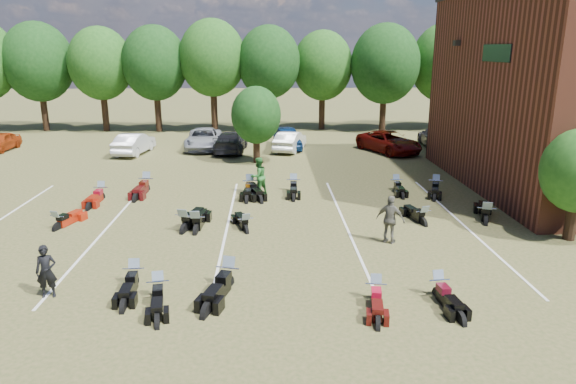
{
  "coord_description": "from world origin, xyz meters",
  "views": [
    {
      "loc": [
        -1.24,
        -17.43,
        7.24
      ],
      "look_at": [
        -0.4,
        4.0,
        1.2
      ],
      "focal_mm": 32.0,
      "sensor_mm": 36.0,
      "label": 1
    }
  ],
  "objects_px": {
    "car_4": "(287,138)",
    "motorcycle_3": "(135,286)",
    "person_grey": "(390,220)",
    "person_green": "(258,176)",
    "car_0": "(1,142)",
    "motorcycle_14": "(147,191)",
    "motorcycle_7": "(58,229)",
    "person_black": "(46,271)"
  },
  "relations": [
    {
      "from": "car_4",
      "to": "person_black",
      "type": "relative_size",
      "value": 2.84
    },
    {
      "from": "car_4",
      "to": "motorcycle_7",
      "type": "bearing_deg",
      "value": -124.43
    },
    {
      "from": "car_4",
      "to": "motorcycle_3",
      "type": "bearing_deg",
      "value": -108.24
    },
    {
      "from": "person_grey",
      "to": "motorcycle_3",
      "type": "bearing_deg",
      "value": 51.89
    },
    {
      "from": "person_black",
      "to": "motorcycle_3",
      "type": "relative_size",
      "value": 0.76
    },
    {
      "from": "motorcycle_3",
      "to": "person_black",
      "type": "bearing_deg",
      "value": -167.16
    },
    {
      "from": "person_green",
      "to": "motorcycle_3",
      "type": "distance_m",
      "value": 11.01
    },
    {
      "from": "car_0",
      "to": "motorcycle_3",
      "type": "bearing_deg",
      "value": -54.31
    },
    {
      "from": "person_grey",
      "to": "car_0",
      "type": "bearing_deg",
      "value": -7.63
    },
    {
      "from": "motorcycle_3",
      "to": "motorcycle_14",
      "type": "distance_m",
      "value": 11.39
    },
    {
      "from": "person_grey",
      "to": "car_4",
      "type": "bearing_deg",
      "value": -49.51
    },
    {
      "from": "motorcycle_3",
      "to": "motorcycle_7",
      "type": "xyz_separation_m",
      "value": [
        -4.47,
        5.38,
        0.0
      ]
    },
    {
      "from": "motorcycle_3",
      "to": "motorcycle_7",
      "type": "distance_m",
      "value": 6.99
    },
    {
      "from": "motorcycle_14",
      "to": "person_green",
      "type": "bearing_deg",
      "value": -4.1
    },
    {
      "from": "car_0",
      "to": "car_4",
      "type": "relative_size",
      "value": 0.82
    },
    {
      "from": "person_black",
      "to": "motorcycle_7",
      "type": "bearing_deg",
      "value": 98.75
    },
    {
      "from": "car_4",
      "to": "motorcycle_3",
      "type": "relative_size",
      "value": 2.16
    },
    {
      "from": "person_green",
      "to": "person_grey",
      "type": "relative_size",
      "value": 1.02
    },
    {
      "from": "person_green",
      "to": "person_black",
      "type": "bearing_deg",
      "value": 20.18
    },
    {
      "from": "car_0",
      "to": "car_4",
      "type": "height_order",
      "value": "car_4"
    },
    {
      "from": "person_green",
      "to": "motorcycle_7",
      "type": "bearing_deg",
      "value": -9.54
    },
    {
      "from": "motorcycle_3",
      "to": "motorcycle_14",
      "type": "relative_size",
      "value": 0.86
    },
    {
      "from": "motorcycle_3",
      "to": "motorcycle_14",
      "type": "height_order",
      "value": "motorcycle_14"
    },
    {
      "from": "car_0",
      "to": "motorcycle_14",
      "type": "height_order",
      "value": "car_0"
    },
    {
      "from": "motorcycle_14",
      "to": "motorcycle_7",
      "type": "bearing_deg",
      "value": -107.49
    },
    {
      "from": "person_green",
      "to": "motorcycle_14",
      "type": "distance_m",
      "value": 6.02
    },
    {
      "from": "car_0",
      "to": "motorcycle_3",
      "type": "relative_size",
      "value": 1.77
    },
    {
      "from": "motorcycle_3",
      "to": "motorcycle_7",
      "type": "height_order",
      "value": "motorcycle_3"
    },
    {
      "from": "person_green",
      "to": "motorcycle_3",
      "type": "height_order",
      "value": "person_green"
    },
    {
      "from": "car_0",
      "to": "person_grey",
      "type": "distance_m",
      "value": 30.95
    },
    {
      "from": "motorcycle_14",
      "to": "car_4",
      "type": "bearing_deg",
      "value": 60.55
    },
    {
      "from": "car_0",
      "to": "person_grey",
      "type": "bearing_deg",
      "value": -36.94
    },
    {
      "from": "motorcycle_7",
      "to": "person_black",
      "type": "bearing_deg",
      "value": 127.4
    },
    {
      "from": "car_0",
      "to": "person_black",
      "type": "bearing_deg",
      "value": -59.36
    },
    {
      "from": "car_0",
      "to": "person_grey",
      "type": "height_order",
      "value": "person_grey"
    },
    {
      "from": "person_grey",
      "to": "motorcycle_7",
      "type": "height_order",
      "value": "person_grey"
    },
    {
      "from": "car_0",
      "to": "person_green",
      "type": "height_order",
      "value": "person_green"
    },
    {
      "from": "car_0",
      "to": "motorcycle_7",
      "type": "relative_size",
      "value": 1.82
    },
    {
      "from": "person_grey",
      "to": "person_green",
      "type": "bearing_deg",
      "value": -22.39
    },
    {
      "from": "person_grey",
      "to": "motorcycle_3",
      "type": "distance_m",
      "value": 9.53
    },
    {
      "from": "person_grey",
      "to": "motorcycle_3",
      "type": "height_order",
      "value": "person_grey"
    },
    {
      "from": "motorcycle_7",
      "to": "motorcycle_14",
      "type": "relative_size",
      "value": 0.83
    }
  ]
}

